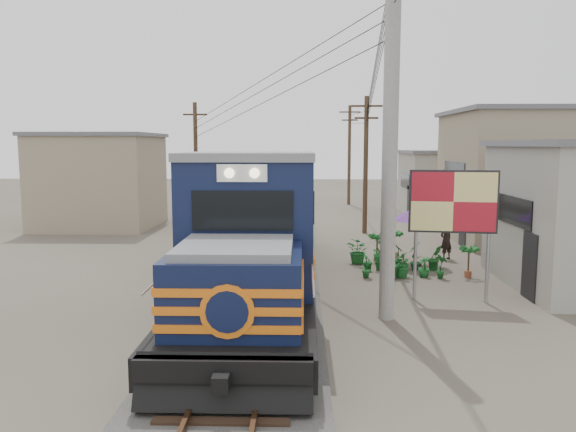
{
  "coord_description": "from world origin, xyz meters",
  "views": [
    {
      "loc": [
        1.29,
        -14.9,
        4.55
      ],
      "look_at": [
        0.8,
        3.6,
        2.2
      ],
      "focal_mm": 35.0,
      "sensor_mm": 36.0,
      "label": 1
    }
  ],
  "objects_px": {
    "market_umbrella": "(418,214)",
    "vendor": "(446,240)",
    "locomotive": "(261,233)",
    "billboard": "(453,205)"
  },
  "relations": [
    {
      "from": "market_umbrella",
      "to": "vendor",
      "type": "relative_size",
      "value": 1.66
    },
    {
      "from": "vendor",
      "to": "locomotive",
      "type": "bearing_deg",
      "value": 1.06
    },
    {
      "from": "market_umbrella",
      "to": "billboard",
      "type": "bearing_deg",
      "value": -90.0
    },
    {
      "from": "vendor",
      "to": "market_umbrella",
      "type": "bearing_deg",
      "value": 5.4
    },
    {
      "from": "locomotive",
      "to": "market_umbrella",
      "type": "height_order",
      "value": "locomotive"
    },
    {
      "from": "market_umbrella",
      "to": "vendor",
      "type": "height_order",
      "value": "market_umbrella"
    },
    {
      "from": "market_umbrella",
      "to": "vendor",
      "type": "distance_m",
      "value": 2.18
    },
    {
      "from": "billboard",
      "to": "locomotive",
      "type": "bearing_deg",
      "value": 176.68
    },
    {
      "from": "market_umbrella",
      "to": "vendor",
      "type": "bearing_deg",
      "value": 39.86
    },
    {
      "from": "locomotive",
      "to": "billboard",
      "type": "height_order",
      "value": "locomotive"
    }
  ]
}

